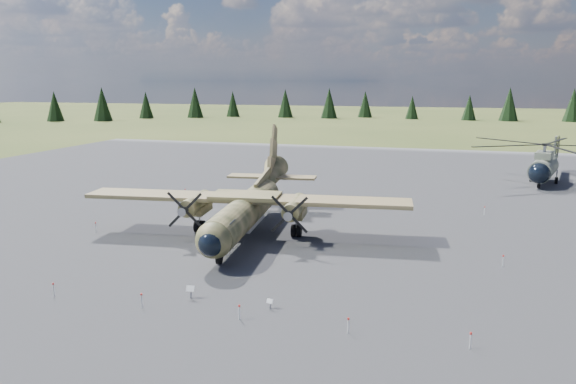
# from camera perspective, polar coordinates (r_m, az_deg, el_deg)

# --- Properties ---
(ground) EXTENTS (500.00, 500.00, 0.00)m
(ground) POSITION_cam_1_polar(r_m,az_deg,el_deg) (44.09, -1.00, -5.66)
(ground) COLOR brown
(ground) RESTS_ON ground
(apron) EXTENTS (120.00, 120.00, 0.04)m
(apron) POSITION_cam_1_polar(r_m,az_deg,el_deg) (53.38, 2.20, -2.66)
(apron) COLOR slate
(apron) RESTS_ON ground
(transport_plane) EXTENTS (27.37, 24.74, 9.00)m
(transport_plane) POSITION_cam_1_polar(r_m,az_deg,el_deg) (47.80, -4.04, -1.15)
(transport_plane) COLOR #34381E
(transport_plane) RESTS_ON ground
(helicopter_near) EXTENTS (25.03, 25.95, 5.22)m
(helicopter_near) POSITION_cam_1_polar(r_m,az_deg,el_deg) (77.24, 24.63, 3.43)
(helicopter_near) COLOR gray
(helicopter_near) RESTS_ON ground
(info_placard_left) EXTENTS (0.52, 0.24, 0.80)m
(info_placard_left) POSITION_cam_1_polar(r_m,az_deg,el_deg) (34.52, -9.87, -9.78)
(info_placard_left) COLOR gray
(info_placard_left) RESTS_ON ground
(info_placard_right) EXTENTS (0.41, 0.25, 0.61)m
(info_placard_right) POSITION_cam_1_polar(r_m,az_deg,el_deg) (32.62, -1.85, -11.12)
(info_placard_right) COLOR gray
(info_placard_right) RESTS_ON ground
(barrier_fence) EXTENTS (33.12, 29.62, 0.85)m
(barrier_fence) POSITION_cam_1_polar(r_m,az_deg,el_deg) (44.01, -1.61, -5.00)
(barrier_fence) COLOR silver
(barrier_fence) RESTS_ON ground
(treeline) EXTENTS (340.55, 338.08, 10.95)m
(treeline) POSITION_cam_1_polar(r_m,az_deg,el_deg) (48.28, 0.52, 1.66)
(treeline) COLOR black
(treeline) RESTS_ON ground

